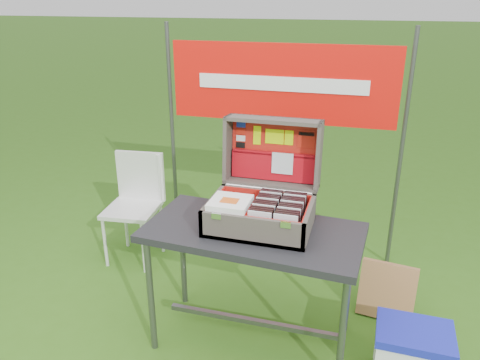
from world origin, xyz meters
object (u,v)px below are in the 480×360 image
(chair, at_px, (132,211))
(cardboard_box, at_px, (387,291))
(cooler, at_px, (411,357))
(suitcase, at_px, (263,178))
(table, at_px, (252,286))

(chair, distance_m, cardboard_box, 1.85)
(cooler, xyz_separation_m, cardboard_box, (-0.12, 0.54, 0.01))
(suitcase, distance_m, cooler, 1.18)
(cooler, bearing_deg, table, 174.80)
(table, xyz_separation_m, chair, (-1.08, 0.62, 0.04))
(table, distance_m, chair, 1.25)
(chair, bearing_deg, cooler, -25.98)
(chair, xyz_separation_m, cardboard_box, (1.82, -0.19, -0.22))
(suitcase, xyz_separation_m, chair, (-1.11, 0.54, -0.58))
(cardboard_box, bearing_deg, suitcase, -145.81)
(table, height_order, cooler, table)
(chair, bearing_deg, suitcase, -31.45)
(table, distance_m, cardboard_box, 0.88)
(chair, relative_size, cardboard_box, 2.27)
(table, xyz_separation_m, cardboard_box, (0.74, 0.44, -0.18))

